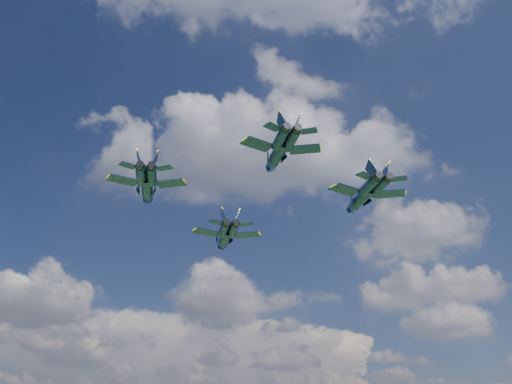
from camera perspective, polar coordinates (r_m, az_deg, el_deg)
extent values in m
cylinder|color=black|center=(111.85, -3.11, -4.54)|extent=(5.02, 9.86, 1.95)
cone|color=black|center=(117.76, -3.50, -5.54)|extent=(2.66, 3.26, 1.84)
ellipsoid|color=brown|center=(115.40, -3.33, -4.84)|extent=(2.01, 3.28, 0.89)
cube|color=black|center=(109.44, -4.99, -4.03)|extent=(5.61, 5.40, 0.20)
cube|color=black|center=(110.34, -0.95, -4.29)|extent=(5.13, 3.07, 0.20)
cube|color=black|center=(104.18, -4.09, -3.01)|extent=(2.96, 3.01, 0.15)
cube|color=black|center=(104.86, -1.03, -3.22)|extent=(2.82, 2.01, 0.15)
cube|color=black|center=(105.69, -3.24, -2.47)|extent=(1.79, 2.80, 3.26)
cube|color=black|center=(105.98, -1.96, -2.56)|extent=(1.69, 3.23, 3.26)
cylinder|color=black|center=(92.27, -10.84, 0.51)|extent=(4.44, 9.18, 1.81)
cone|color=black|center=(97.62, -10.76, -0.90)|extent=(2.41, 3.01, 1.71)
ellipsoid|color=brown|center=(95.52, -10.77, -0.01)|extent=(1.80, 3.04, 0.82)
cube|color=black|center=(90.70, -13.15, 1.17)|extent=(5.23, 4.96, 0.18)
cube|color=black|center=(90.32, -8.58, 0.89)|extent=(4.82, 2.97, 0.18)
cube|color=black|center=(85.82, -12.70, 2.62)|extent=(2.77, 2.78, 0.14)
cube|color=black|center=(85.52, -9.21, 2.42)|extent=(2.65, 1.93, 0.14)
cube|color=black|center=(87.04, -11.60, 3.16)|extent=(1.59, 2.63, 3.03)
cube|color=black|center=(86.92, -10.14, 3.08)|extent=(1.55, 3.00, 3.03)
cylinder|color=black|center=(98.24, 10.60, -0.50)|extent=(5.38, 9.91, 1.97)
cone|color=black|center=(103.65, 9.29, -1.87)|extent=(2.76, 3.33, 1.86)
ellipsoid|color=brown|center=(101.53, 9.82, -0.98)|extent=(2.13, 3.31, 0.90)
cube|color=black|center=(94.98, 8.89, 0.21)|extent=(5.63, 5.52, 0.20)
cube|color=black|center=(97.95, 13.21, -0.19)|extent=(5.09, 2.93, 0.20)
cube|color=black|center=(90.51, 10.81, 1.63)|extent=(2.96, 3.06, 0.15)
cube|color=black|center=(92.77, 14.06, 1.28)|extent=(2.81, 1.95, 0.15)
cube|color=black|center=(92.50, 11.48, 2.16)|extent=(1.90, 2.77, 3.30)
cube|color=black|center=(93.45, 12.84, 2.01)|extent=(1.74, 3.25, 3.30)
cylinder|color=black|center=(77.32, 2.21, 3.92)|extent=(4.41, 8.11, 1.61)
cone|color=black|center=(81.81, 1.31, 2.26)|extent=(2.26, 2.72, 1.53)
ellipsoid|color=brown|center=(80.09, 1.68, 3.27)|extent=(1.74, 2.71, 0.74)
cube|color=black|center=(75.12, 0.15, 4.80)|extent=(4.61, 4.52, 0.16)
cube|color=black|center=(76.59, 4.89, 4.29)|extent=(4.16, 2.40, 0.16)
cube|color=black|center=(71.27, 1.68, 6.52)|extent=(2.43, 2.51, 0.13)
cube|color=black|center=(72.40, 5.29, 6.10)|extent=(2.30, 1.60, 0.13)
cube|color=black|center=(72.80, 2.57, 6.98)|extent=(1.56, 2.27, 2.70)
cube|color=black|center=(73.27, 4.08, 6.80)|extent=(1.43, 2.66, 2.70)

